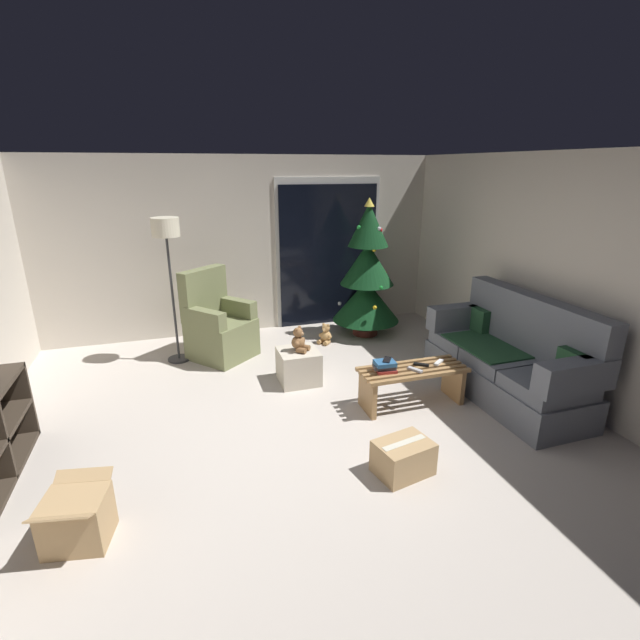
{
  "coord_description": "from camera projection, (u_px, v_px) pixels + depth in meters",
  "views": [
    {
      "loc": [
        -0.93,
        -3.55,
        2.35
      ],
      "look_at": [
        0.4,
        0.7,
        0.85
      ],
      "focal_mm": 25.76,
      "sensor_mm": 36.0,
      "label": 1
    }
  ],
  "objects": [
    {
      "name": "floor_lamp",
      "position": [
        167.0,
        242.0,
        5.37
      ],
      "size": [
        0.32,
        0.32,
        1.78
      ],
      "color": "#2D2D30",
      "rests_on": "ground"
    },
    {
      "name": "book_stack",
      "position": [
        385.0,
        366.0,
        4.55
      ],
      "size": [
        0.24,
        0.22,
        0.11
      ],
      "color": "#A32D28",
      "rests_on": "coffee_table"
    },
    {
      "name": "patio_door_frame",
      "position": [
        328.0,
        253.0,
        6.92
      ],
      "size": [
        1.6,
        0.02,
        2.2
      ],
      "primitive_type": "cube",
      "color": "silver",
      "rests_on": "ground"
    },
    {
      "name": "teddy_bear_chestnut",
      "position": [
        299.0,
        341.0,
        5.1
      ],
      "size": [
        0.22,
        0.21,
        0.29
      ],
      "color": "brown",
      "rests_on": "ottoman"
    },
    {
      "name": "couch",
      "position": [
        510.0,
        360.0,
        4.85
      ],
      "size": [
        0.8,
        1.95,
        1.08
      ],
      "color": "slate",
      "rests_on": "ground"
    },
    {
      "name": "cell_phone",
      "position": [
        387.0,
        360.0,
        4.54
      ],
      "size": [
        0.14,
        0.16,
        0.01
      ],
      "primitive_type": "cube",
      "rotation": [
        0.0,
        0.0,
        -0.6
      ],
      "color": "black",
      "rests_on": "book_stack"
    },
    {
      "name": "armchair",
      "position": [
        218.0,
        327.0,
        5.85
      ],
      "size": [
        0.96,
        0.97,
        1.13
      ],
      "color": "olive",
      "rests_on": "ground"
    },
    {
      "name": "wall_back",
      "position": [
        244.0,
        246.0,
        6.59
      ],
      "size": [
        5.72,
        0.12,
        2.5
      ],
      "primitive_type": "cube",
      "color": "beige",
      "rests_on": "ground"
    },
    {
      "name": "patio_door_glass",
      "position": [
        328.0,
        256.0,
        6.92
      ],
      "size": [
        1.5,
        0.02,
        2.1
      ],
      "primitive_type": "cube",
      "color": "black",
      "rests_on": "ground"
    },
    {
      "name": "wall_right",
      "position": [
        573.0,
        280.0,
        4.63
      ],
      "size": [
        0.12,
        6.0,
        2.5
      ],
      "primitive_type": "cube",
      "color": "beige",
      "rests_on": "ground"
    },
    {
      "name": "ottoman",
      "position": [
        299.0,
        366.0,
        5.2
      ],
      "size": [
        0.44,
        0.44,
        0.38
      ],
      "primitive_type": "cube",
      "color": "beige",
      "rests_on": "ground"
    },
    {
      "name": "coffee_table",
      "position": [
        412.0,
        380.0,
        4.68
      ],
      "size": [
        1.1,
        0.4,
        0.41
      ],
      "color": "#9E7547",
      "rests_on": "ground"
    },
    {
      "name": "remote_silver",
      "position": [
        415.0,
        370.0,
        4.57
      ],
      "size": [
        0.12,
        0.16,
        0.02
      ],
      "primitive_type": "cube",
      "rotation": [
        0.0,
        0.0,
        3.66
      ],
      "color": "#ADADB2",
      "rests_on": "coffee_table"
    },
    {
      "name": "remote_white",
      "position": [
        439.0,
        362.0,
        4.74
      ],
      "size": [
        0.15,
        0.13,
        0.02
      ],
      "primitive_type": "cube",
      "rotation": [
        0.0,
        0.0,
        2.2
      ],
      "color": "silver",
      "rests_on": "coffee_table"
    },
    {
      "name": "christmas_tree",
      "position": [
        367.0,
        276.0,
        6.48
      ],
      "size": [
        0.96,
        0.96,
        1.95
      ],
      "color": "#4C1E19",
      "rests_on": "ground"
    },
    {
      "name": "cardboard_box_open_near_shelf",
      "position": [
        77.0,
        519.0,
        2.97
      ],
      "size": [
        0.45,
        0.55,
        0.39
      ],
      "color": "tan",
      "rests_on": "ground"
    },
    {
      "name": "remote_black",
      "position": [
        421.0,
        365.0,
        4.69
      ],
      "size": [
        0.15,
        0.13,
        0.02
      ],
      "primitive_type": "cube",
      "rotation": [
        0.0,
        0.0,
        4.07
      ],
      "color": "black",
      "rests_on": "coffee_table"
    },
    {
      "name": "teddy_bear_honey_by_tree",
      "position": [
        326.0,
        335.0,
        6.37
      ],
      "size": [
        0.22,
        0.21,
        0.29
      ],
      "color": "tan",
      "rests_on": "ground"
    },
    {
      "name": "ground_plane",
      "position": [
        301.0,
        435.0,
        4.22
      ],
      "size": [
        7.0,
        7.0,
        0.0
      ],
      "primitive_type": "plane",
      "color": "#BCB2A8"
    },
    {
      "name": "cardboard_box_taped_mid_floor",
      "position": [
        403.0,
        458.0,
        3.66
      ],
      "size": [
        0.49,
        0.4,
        0.28
      ],
      "color": "tan",
      "rests_on": "ground"
    }
  ]
}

